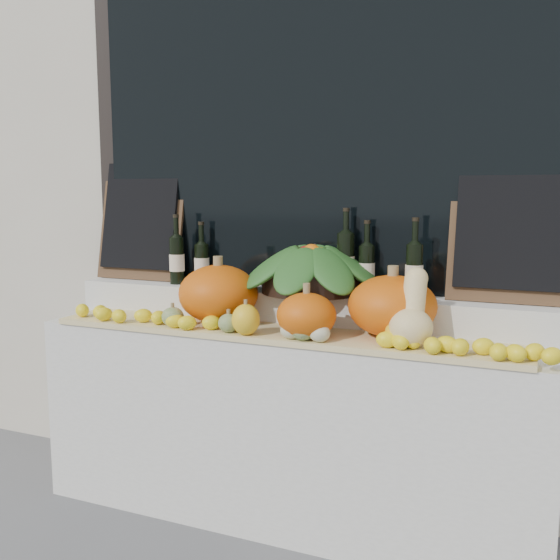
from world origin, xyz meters
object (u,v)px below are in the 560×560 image
object	(u,v)px
pumpkin_left	(218,294)
butternut_squash	(412,316)
pumpkin_right	(392,306)
wine_bottle_tall	(345,262)
produce_bowl	(312,269)

from	to	relation	value
pumpkin_left	butternut_squash	xyz separation A→B (m)	(0.90, -0.10, -0.01)
pumpkin_right	butternut_squash	xyz separation A→B (m)	(0.11, -0.13, -0.01)
wine_bottle_tall	butternut_squash	bearing A→B (deg)	-41.95
wine_bottle_tall	pumpkin_left	bearing A→B (deg)	-155.91
produce_bowl	wine_bottle_tall	size ratio (longest dim) A/B	1.81
pumpkin_left	wine_bottle_tall	distance (m)	0.60
produce_bowl	wine_bottle_tall	bearing A→B (deg)	14.21
pumpkin_left	butternut_squash	bearing A→B (deg)	-6.19
pumpkin_left	produce_bowl	distance (m)	0.44
pumpkin_right	wine_bottle_tall	bearing A→B (deg)	142.18
butternut_squash	wine_bottle_tall	xyz separation A→B (m)	(-0.37, 0.34, 0.16)
pumpkin_left	pumpkin_right	world-z (taller)	pumpkin_left
pumpkin_left	butternut_squash	world-z (taller)	butternut_squash
butternut_squash	wine_bottle_tall	world-z (taller)	wine_bottle_tall
pumpkin_left	wine_bottle_tall	bearing A→B (deg)	24.09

